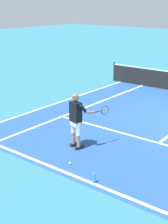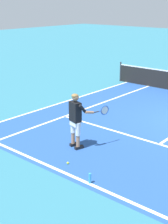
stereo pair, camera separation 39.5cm
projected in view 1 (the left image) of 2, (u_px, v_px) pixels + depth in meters
line_baseline at (98, 186)px, 8.12m from camera, size 10.98×0.10×0.01m
line_service at (159, 143)px, 10.54m from camera, size 8.23×0.10×0.01m
line_singles_left at (87, 107)px, 14.13m from camera, size 0.10×9.66×0.01m
line_doubles_left at (63, 101)px, 14.94m from camera, size 0.10×9.66×0.01m
tennis_player at (77, 117)px, 9.92m from camera, size 0.87×1.04×1.71m
tennis_ball_near_feet at (70, 163)px, 9.17m from camera, size 0.07×0.07×0.07m
water_bottle at (94, 178)px, 8.20m from camera, size 0.07×0.07×0.27m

